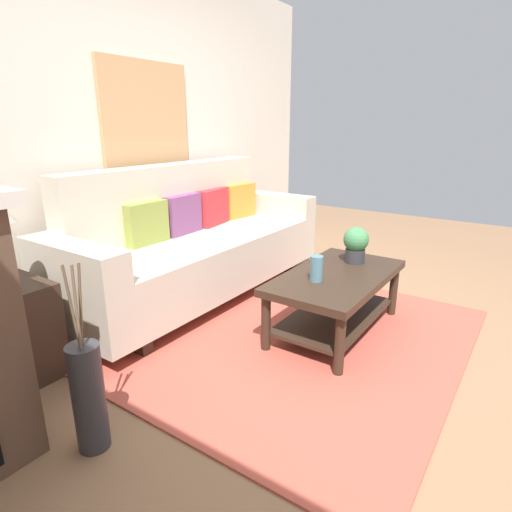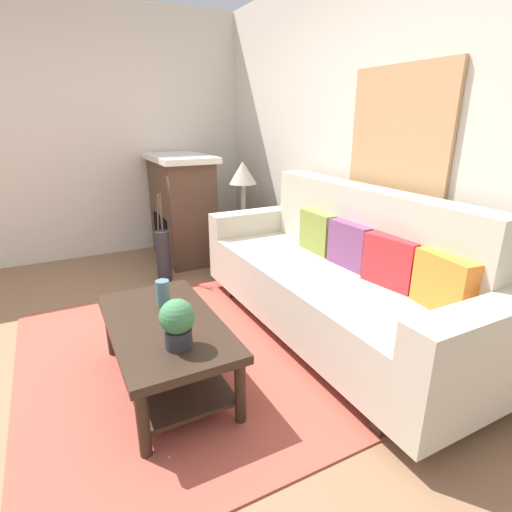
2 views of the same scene
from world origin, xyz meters
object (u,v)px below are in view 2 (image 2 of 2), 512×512
at_px(couch, 334,280).
at_px(floor_vase, 163,256).
at_px(coffee_table, 166,339).
at_px(framed_painting, 398,132).
at_px(side_table, 244,244).
at_px(table_lamp, 243,175).
at_px(fireplace, 182,208).
at_px(throw_pillow_plum, 350,245).
at_px(tabletop_vase, 163,293).
at_px(throw_pillow_olive, 318,232).
at_px(throw_pillow_crimson, 391,262).
at_px(potted_plant_tabletop, 177,322).
at_px(throw_pillow_orange, 444,283).

bearing_deg(couch, floor_vase, -152.59).
distance_m(coffee_table, framed_painting, 2.06).
height_order(couch, side_table, couch).
distance_m(table_lamp, fireplace, 0.89).
xyz_separation_m(couch, throw_pillow_plum, (-0.00, 0.12, 0.25)).
xyz_separation_m(couch, tabletop_vase, (-0.17, -1.20, 0.08)).
relative_size(coffee_table, fireplace, 0.95).
height_order(throw_pillow_olive, throw_pillow_crimson, same).
bearing_deg(potted_plant_tabletop, throw_pillow_olive, 117.82).
bearing_deg(throw_pillow_orange, throw_pillow_plum, 180.00).
relative_size(potted_plant_tabletop, fireplace, 0.23).
relative_size(tabletop_vase, potted_plant_tabletop, 0.64).
distance_m(throw_pillow_olive, throw_pillow_orange, 1.17).
distance_m(side_table, table_lamp, 0.71).
relative_size(coffee_table, table_lamp, 1.93).
relative_size(throw_pillow_orange, floor_vase, 0.71).
distance_m(tabletop_vase, floor_vase, 1.50).
xyz_separation_m(couch, throw_pillow_crimson, (0.39, 0.12, 0.25)).
bearing_deg(potted_plant_tabletop, couch, 105.04).
xyz_separation_m(throw_pillow_orange, coffee_table, (-0.74, -1.38, -0.37)).
distance_m(couch, throw_pillow_crimson, 0.48).
distance_m(side_table, fireplace, 0.85).
bearing_deg(couch, throw_pillow_crimson, 17.64).
distance_m(couch, throw_pillow_plum, 0.28).
bearing_deg(throw_pillow_orange, tabletop_vase, -125.65).
bearing_deg(fireplace, couch, 11.37).
distance_m(throw_pillow_plum, table_lamp, 1.56).
distance_m(tabletop_vase, potted_plant_tabletop, 0.51).
xyz_separation_m(throw_pillow_orange, tabletop_vase, (-0.95, -1.32, -0.17)).
height_order(throw_pillow_plum, floor_vase, throw_pillow_plum).
bearing_deg(side_table, throw_pillow_crimson, 3.46).
height_order(potted_plant_tabletop, table_lamp, table_lamp).
height_order(throw_pillow_orange, side_table, throw_pillow_orange).
bearing_deg(throw_pillow_olive, throw_pillow_crimson, 0.00).
relative_size(throw_pillow_plum, tabletop_vase, 2.16).
height_order(tabletop_vase, side_table, tabletop_vase).
bearing_deg(floor_vase, throw_pillow_plum, 30.80).
relative_size(throw_pillow_olive, table_lamp, 0.63).
height_order(coffee_table, table_lamp, table_lamp).
bearing_deg(tabletop_vase, table_lamp, 138.47).
distance_m(fireplace, framed_painting, 2.51).
bearing_deg(couch, throw_pillow_olive, 162.36).
distance_m(coffee_table, floor_vase, 1.69).
relative_size(throw_pillow_crimson, coffee_table, 0.33).
bearing_deg(coffee_table, side_table, 141.16).
distance_m(floor_vase, framed_painting, 2.38).
height_order(tabletop_vase, framed_painting, framed_painting).
distance_m(throw_pillow_plum, potted_plant_tabletop, 1.42).
height_order(throw_pillow_olive, fireplace, fireplace).
height_order(throw_pillow_orange, potted_plant_tabletop, throw_pillow_orange).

